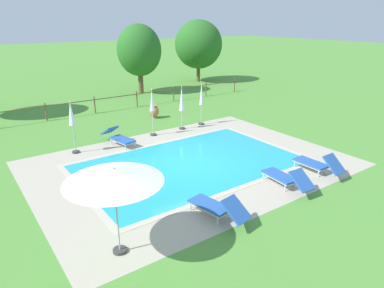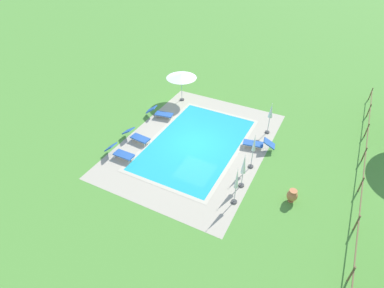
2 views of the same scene
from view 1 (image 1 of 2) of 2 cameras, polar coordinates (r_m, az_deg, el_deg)
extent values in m
plane|color=#518E38|center=(14.21, -0.30, -3.19)|extent=(160.00, 160.00, 0.00)
cube|color=#B2A893|center=(14.21, -0.30, -3.18)|extent=(12.26, 8.99, 0.01)
cube|color=#23A8C1|center=(14.21, -0.30, -3.17)|extent=(8.64, 5.37, 0.01)
cube|color=#C0B59F|center=(16.42, -5.95, -0.01)|extent=(9.12, 0.24, 0.01)
cube|color=#C0B59F|center=(12.24, 7.35, -7.34)|extent=(9.12, 0.24, 0.01)
cube|color=#C0B59F|center=(16.98, 12.04, 0.33)|extent=(0.24, 5.37, 0.01)
cube|color=#C0B59F|center=(12.45, -17.41, -7.68)|extent=(0.24, 5.37, 0.01)
cube|color=#2856A8|center=(16.36, -11.36, 0.75)|extent=(0.84, 1.39, 0.07)
cube|color=#2856A8|center=(17.09, -13.39, 2.20)|extent=(0.73, 0.86, 0.49)
cube|color=silver|center=(16.37, -11.35, 0.57)|extent=(0.80, 1.36, 0.04)
cylinder|color=silver|center=(16.13, -9.44, -0.06)|extent=(0.04, 0.04, 0.28)
cylinder|color=silver|center=(15.85, -10.90, -0.52)|extent=(0.04, 0.04, 0.28)
cylinder|color=silver|center=(16.98, -11.72, 0.82)|extent=(0.04, 0.04, 0.28)
cylinder|color=silver|center=(16.72, -13.14, 0.40)|extent=(0.04, 0.04, 0.28)
cube|color=#2856A8|center=(10.60, 2.90, -9.93)|extent=(0.81, 1.38, 0.07)
cube|color=#2856A8|center=(9.93, 7.24, -10.67)|extent=(0.71, 0.82, 0.54)
cube|color=silver|center=(10.62, 2.89, -10.19)|extent=(0.77, 1.35, 0.04)
cylinder|color=silver|center=(10.85, -0.24, -10.19)|extent=(0.04, 0.04, 0.28)
cylinder|color=silver|center=(11.17, 1.64, -9.26)|extent=(0.04, 0.04, 0.28)
cylinder|color=silver|center=(10.21, 4.24, -12.37)|extent=(0.04, 0.04, 0.28)
cylinder|color=silver|center=(10.55, 6.10, -11.28)|extent=(0.04, 0.04, 0.28)
cube|color=#2856A8|center=(14.24, 18.93, -2.92)|extent=(0.60, 1.30, 0.07)
cube|color=#2856A8|center=(13.66, 22.32, -3.12)|extent=(0.60, 0.69, 0.59)
cube|color=silver|center=(14.26, 18.91, -3.13)|extent=(0.57, 1.28, 0.04)
cylinder|color=silver|center=(14.41, 16.49, -3.13)|extent=(0.04, 0.04, 0.28)
cylinder|color=silver|center=(14.79, 17.73, -2.66)|extent=(0.04, 0.04, 0.28)
cylinder|color=silver|center=(13.83, 20.06, -4.54)|extent=(0.04, 0.04, 0.28)
cylinder|color=silver|center=(14.23, 21.24, -4.00)|extent=(0.04, 0.04, 0.28)
cube|color=#2856A8|center=(12.78, 14.20, -5.07)|extent=(0.70, 1.34, 0.07)
cube|color=#2856A8|center=(12.08, 17.60, -5.71)|extent=(0.66, 0.78, 0.53)
cube|color=silver|center=(12.80, 14.18, -5.30)|extent=(0.67, 1.32, 0.04)
cylinder|color=silver|center=(13.04, 11.63, -5.18)|extent=(0.04, 0.04, 0.28)
cylinder|color=silver|center=(13.37, 13.26, -4.67)|extent=(0.04, 0.04, 0.28)
cylinder|color=silver|center=(12.34, 15.07, -6.98)|extent=(0.04, 0.04, 0.28)
cylinder|color=silver|center=(12.69, 16.70, -6.39)|extent=(0.04, 0.04, 0.28)
cylinder|color=#383838|center=(9.40, -11.75, -16.74)|extent=(0.36, 0.36, 0.08)
cylinder|color=#B2B5B7|center=(8.79, -12.27, -10.93)|extent=(0.04, 0.04, 2.29)
cone|color=white|center=(8.33, -12.77, -5.01)|extent=(2.38, 2.38, 0.33)
sphere|color=white|center=(8.26, -12.86, -3.90)|extent=(0.06, 0.06, 0.06)
cylinder|color=#383838|center=(18.59, -1.64, 2.59)|extent=(0.32, 0.32, 0.08)
cylinder|color=#B2B5B7|center=(18.46, -1.66, 3.98)|extent=(0.04, 0.04, 1.02)
cone|color=white|center=(18.18, -1.69, 7.40)|extent=(0.27, 0.27, 1.24)
sphere|color=white|center=(18.05, -1.72, 9.38)|extent=(0.05, 0.05, 0.05)
cylinder|color=#383838|center=(17.68, -6.37, 1.55)|extent=(0.32, 0.32, 0.08)
cylinder|color=#B2B5B7|center=(17.50, -6.44, 3.42)|extent=(0.04, 0.04, 1.29)
cone|color=white|center=(17.20, -6.59, 7.19)|extent=(0.22, 0.22, 1.07)
sphere|color=white|center=(17.09, -6.67, 8.99)|extent=(0.05, 0.05, 0.05)
cylinder|color=#383838|center=(19.40, 1.52, 3.34)|extent=(0.32, 0.32, 0.08)
cylinder|color=#B2B5B7|center=(19.25, 1.53, 4.84)|extent=(0.04, 0.04, 1.13)
cone|color=white|center=(18.98, 1.56, 8.28)|extent=(0.21, 0.21, 1.23)
sphere|color=white|center=(18.86, 1.58, 10.18)|extent=(0.05, 0.05, 0.05)
cylinder|color=#383838|center=(16.13, -18.54, -1.24)|extent=(0.32, 0.32, 0.08)
cylinder|color=#B2B5B7|center=(15.93, -18.78, 0.79)|extent=(0.04, 0.04, 1.29)
cone|color=white|center=(15.62, -19.24, 4.77)|extent=(0.29, 0.29, 1.01)
sphere|color=white|center=(15.50, -19.46, 6.63)|extent=(0.05, 0.05, 0.05)
cylinder|color=#C67547|center=(20.78, -6.20, 4.37)|extent=(0.31, 0.31, 0.08)
ellipsoid|color=#C67547|center=(20.69, -6.24, 5.38)|extent=(0.56, 0.56, 0.68)
cylinder|color=#C67547|center=(20.60, -6.28, 6.29)|extent=(0.42, 0.42, 0.06)
cylinder|color=brown|center=(21.72, -22.89, 4.91)|extent=(0.08, 0.08, 1.05)
cylinder|color=brown|center=(22.49, -15.70, 6.21)|extent=(0.08, 0.08, 1.05)
cylinder|color=brown|center=(23.60, -9.05, 7.33)|extent=(0.08, 0.08, 1.05)
cylinder|color=brown|center=(24.99, -3.04, 8.25)|extent=(0.08, 0.08, 1.05)
cylinder|color=brown|center=(26.63, 2.30, 8.99)|extent=(0.08, 0.08, 1.05)
cylinder|color=brown|center=(28.47, 7.00, 9.58)|extent=(0.08, 0.08, 1.05)
cube|color=brown|center=(22.42, -15.78, 7.02)|extent=(23.26, 0.05, 0.05)
cylinder|color=brown|center=(27.89, -8.42, 10.13)|extent=(0.38, 0.38, 1.84)
ellipsoid|color=#286623|center=(27.60, -8.67, 14.99)|extent=(3.37, 3.37, 3.88)
cylinder|color=brown|center=(32.93, 1.05, 11.73)|extent=(0.32, 0.32, 1.74)
ellipsoid|color=#286623|center=(32.66, 1.08, 16.05)|extent=(4.27, 4.27, 4.31)
camera|label=2|loc=(29.28, 17.99, 32.69)|focal=28.75mm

